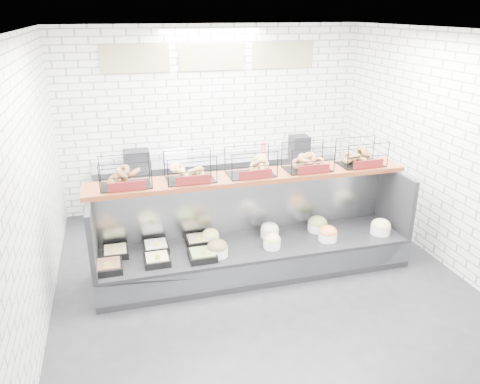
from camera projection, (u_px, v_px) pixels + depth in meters
name	position (u px, v px, depth m)	size (l,w,h in m)	color
ground	(262.00, 282.00, 5.88)	(5.50, 5.50, 0.00)	black
room_shell	(249.00, 111.00, 5.67)	(5.02, 5.51, 3.01)	white
display_case	(253.00, 247.00, 6.07)	(4.00, 0.90, 1.20)	black
bagel_shelf	(251.00, 166.00, 5.85)	(4.10, 0.50, 0.40)	#542312
prep_counter	(218.00, 183.00, 7.89)	(4.00, 0.60, 1.20)	#93969B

